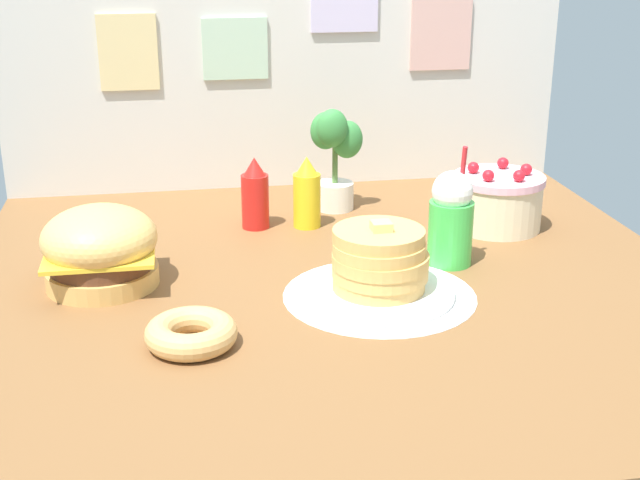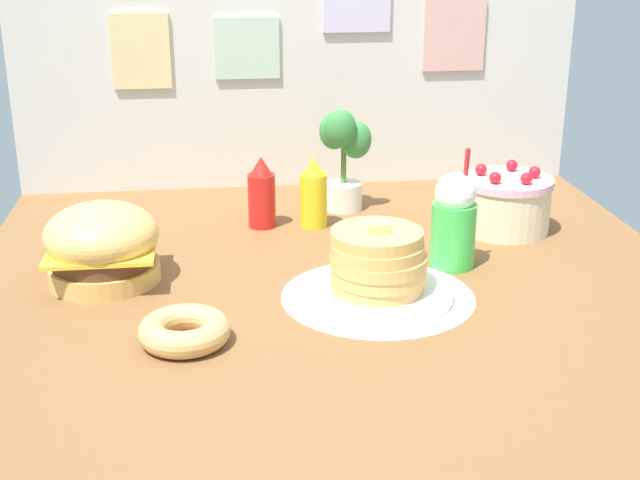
{
  "view_description": "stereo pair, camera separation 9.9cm",
  "coord_description": "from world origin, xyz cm",
  "px_view_note": "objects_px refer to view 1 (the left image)",
  "views": [
    {
      "loc": [
        -40.74,
        -210.45,
        91.23
      ],
      "look_at": [
        -3.97,
        2.18,
        11.57
      ],
      "focal_mm": 48.76,
      "sensor_mm": 36.0,
      "label": 1
    },
    {
      "loc": [
        -30.97,
        -211.91,
        91.23
      ],
      "look_at": [
        -3.97,
        2.18,
        11.57
      ],
      "focal_mm": 48.76,
      "sensor_mm": 36.0,
      "label": 2
    }
  ],
  "objects_px": {
    "cream_soda_cup": "(451,219)",
    "pancake_stack": "(379,266)",
    "layer_cake": "(498,201)",
    "burger": "(100,249)",
    "ketchup_bottle": "(255,195)",
    "mustard_bottle": "(307,194)",
    "potted_plant": "(335,155)",
    "donut_pink_glaze": "(191,332)"
  },
  "relations": [
    {
      "from": "layer_cake",
      "to": "potted_plant",
      "type": "xyz_separation_m",
      "value": [
        -0.47,
        0.27,
        0.1
      ]
    },
    {
      "from": "potted_plant",
      "to": "mustard_bottle",
      "type": "bearing_deg",
      "value": -127.18
    },
    {
      "from": "cream_soda_cup",
      "to": "pancake_stack",
      "type": "bearing_deg",
      "value": -143.03
    },
    {
      "from": "layer_cake",
      "to": "cream_soda_cup",
      "type": "height_order",
      "value": "cream_soda_cup"
    },
    {
      "from": "layer_cake",
      "to": "donut_pink_glaze",
      "type": "height_order",
      "value": "layer_cake"
    },
    {
      "from": "mustard_bottle",
      "to": "pancake_stack",
      "type": "bearing_deg",
      "value": -80.24
    },
    {
      "from": "cream_soda_cup",
      "to": "potted_plant",
      "type": "relative_size",
      "value": 0.98
    },
    {
      "from": "ketchup_bottle",
      "to": "potted_plant",
      "type": "xyz_separation_m",
      "value": [
        0.28,
        0.14,
        0.08
      ]
    },
    {
      "from": "burger",
      "to": "potted_plant",
      "type": "relative_size",
      "value": 0.87
    },
    {
      "from": "ketchup_bottle",
      "to": "cream_soda_cup",
      "type": "distance_m",
      "value": 0.65
    },
    {
      "from": "layer_cake",
      "to": "cream_soda_cup",
      "type": "distance_m",
      "value": 0.36
    },
    {
      "from": "burger",
      "to": "potted_plant",
      "type": "bearing_deg",
      "value": 36.12
    },
    {
      "from": "burger",
      "to": "donut_pink_glaze",
      "type": "height_order",
      "value": "burger"
    },
    {
      "from": "layer_cake",
      "to": "mustard_bottle",
      "type": "xyz_separation_m",
      "value": [
        -0.59,
        0.11,
        0.02
      ]
    },
    {
      "from": "burger",
      "to": "mustard_bottle",
      "type": "bearing_deg",
      "value": 31.57
    },
    {
      "from": "burger",
      "to": "pancake_stack",
      "type": "height_order",
      "value": "burger"
    },
    {
      "from": "mustard_bottle",
      "to": "donut_pink_glaze",
      "type": "height_order",
      "value": "mustard_bottle"
    },
    {
      "from": "burger",
      "to": "ketchup_bottle",
      "type": "xyz_separation_m",
      "value": [
        0.45,
        0.39,
        0.0
      ]
    },
    {
      "from": "pancake_stack",
      "to": "potted_plant",
      "type": "distance_m",
      "value": 0.73
    },
    {
      "from": "ketchup_bottle",
      "to": "donut_pink_glaze",
      "type": "relative_size",
      "value": 1.08
    },
    {
      "from": "burger",
      "to": "pancake_stack",
      "type": "distance_m",
      "value": 0.73
    },
    {
      "from": "donut_pink_glaze",
      "to": "cream_soda_cup",
      "type": "bearing_deg",
      "value": 27.89
    },
    {
      "from": "burger",
      "to": "layer_cake",
      "type": "xyz_separation_m",
      "value": [
        1.19,
        0.26,
        -0.02
      ]
    },
    {
      "from": "cream_soda_cup",
      "to": "burger",
      "type": "bearing_deg",
      "value": 179.51
    },
    {
      "from": "layer_cake",
      "to": "mustard_bottle",
      "type": "distance_m",
      "value": 0.6
    },
    {
      "from": "burger",
      "to": "layer_cake",
      "type": "relative_size",
      "value": 1.06
    },
    {
      "from": "mustard_bottle",
      "to": "cream_soda_cup",
      "type": "distance_m",
      "value": 0.52
    },
    {
      "from": "pancake_stack",
      "to": "donut_pink_glaze",
      "type": "relative_size",
      "value": 1.83
    },
    {
      "from": "layer_cake",
      "to": "mustard_bottle",
      "type": "height_order",
      "value": "mustard_bottle"
    },
    {
      "from": "pancake_stack",
      "to": "donut_pink_glaze",
      "type": "bearing_deg",
      "value": -157.45
    },
    {
      "from": "cream_soda_cup",
      "to": "donut_pink_glaze",
      "type": "height_order",
      "value": "cream_soda_cup"
    },
    {
      "from": "ketchup_bottle",
      "to": "mustard_bottle",
      "type": "relative_size",
      "value": 1.0
    },
    {
      "from": "ketchup_bottle",
      "to": "burger",
      "type": "bearing_deg",
      "value": -138.78
    },
    {
      "from": "mustard_bottle",
      "to": "cream_soda_cup",
      "type": "xyz_separation_m",
      "value": [
        0.35,
        -0.38,
        0.03
      ]
    },
    {
      "from": "mustard_bottle",
      "to": "potted_plant",
      "type": "xyz_separation_m",
      "value": [
        0.12,
        0.16,
        0.08
      ]
    },
    {
      "from": "ketchup_bottle",
      "to": "potted_plant",
      "type": "height_order",
      "value": "potted_plant"
    },
    {
      "from": "burger",
      "to": "mustard_bottle",
      "type": "height_order",
      "value": "mustard_bottle"
    },
    {
      "from": "ketchup_bottle",
      "to": "mustard_bottle",
      "type": "height_order",
      "value": "same"
    },
    {
      "from": "cream_soda_cup",
      "to": "donut_pink_glaze",
      "type": "bearing_deg",
      "value": -152.11
    },
    {
      "from": "layer_cake",
      "to": "cream_soda_cup",
      "type": "xyz_separation_m",
      "value": [
        -0.24,
        -0.27,
        0.05
      ]
    },
    {
      "from": "layer_cake",
      "to": "potted_plant",
      "type": "bearing_deg",
      "value": 150.04
    },
    {
      "from": "mustard_bottle",
      "to": "cream_soda_cup",
      "type": "height_order",
      "value": "cream_soda_cup"
    }
  ]
}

